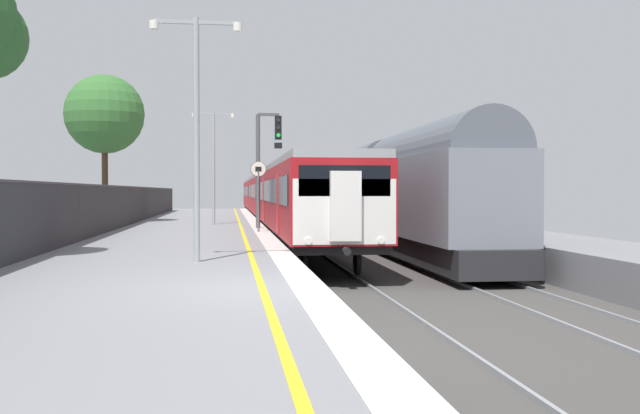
% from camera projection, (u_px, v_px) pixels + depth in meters
% --- Properties ---
extents(ground, '(17.40, 110.00, 1.21)m').
position_uv_depth(ground, '(445.00, 323.00, 12.05)').
color(ground, gray).
extents(commuter_train_at_platform, '(2.83, 59.82, 3.81)m').
position_uv_depth(commuter_train_at_platform, '(274.00, 196.00, 48.40)').
color(commuter_train_at_platform, maroon).
rests_on(commuter_train_at_platform, ground).
extents(freight_train_adjacent_track, '(2.60, 26.25, 4.80)m').
position_uv_depth(freight_train_adjacent_track, '(391.00, 190.00, 31.92)').
color(freight_train_adjacent_track, '#232326').
rests_on(freight_train_adjacent_track, ground).
extents(signal_gantry, '(1.10, 0.24, 4.84)m').
position_uv_depth(signal_gantry, '(265.00, 156.00, 30.94)').
color(signal_gantry, '#47474C').
rests_on(signal_gantry, ground).
extents(speed_limit_sign, '(0.59, 0.08, 2.70)m').
position_uv_depth(speed_limit_sign, '(258.00, 187.00, 28.07)').
color(speed_limit_sign, '#59595B').
rests_on(speed_limit_sign, ground).
extents(platform_lamp_mid, '(2.00, 0.20, 5.33)m').
position_uv_depth(platform_lamp_mid, '(196.00, 117.00, 16.10)').
color(platform_lamp_mid, '#93999E').
rests_on(platform_lamp_mid, ground).
extents(platform_lamp_far, '(2.00, 0.20, 5.28)m').
position_uv_depth(platform_lamp_far, '(214.00, 157.00, 34.46)').
color(platform_lamp_far, '#93999E').
rests_on(platform_lamp_far, ground).
extents(background_tree_centre, '(3.92, 3.92, 7.35)m').
position_uv_depth(background_tree_centre, '(105.00, 116.00, 36.56)').
color(background_tree_centre, '#473323').
rests_on(background_tree_centre, ground).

